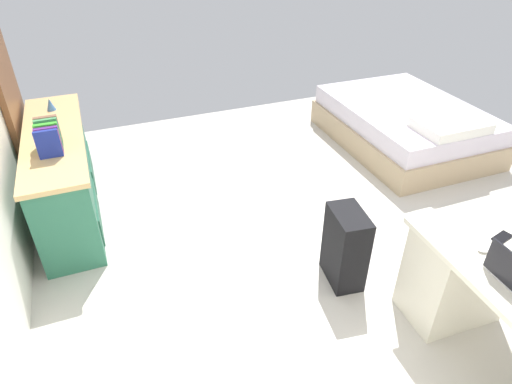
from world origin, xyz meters
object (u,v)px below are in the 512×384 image
Objects in this scene: cell_phone_by_mouse at (502,237)px; credenza at (64,174)px; bed at (405,125)px; figurine_small at (50,104)px; suitcase_black at (345,247)px; computer_mouse at (486,249)px.

credenza is at bearing 32.39° from cell_phone_by_mouse.
bed is at bearing -40.99° from cell_phone_by_mouse.
suitcase_black is at bearing -139.69° from figurine_small.
suitcase_black is at bearing 132.85° from bed.
figurine_small is (2.94, 2.30, 0.09)m from computer_mouse.
figurine_small is at bearing 0.16° from credenza.
computer_mouse is at bearing -141.95° from figurine_small.
computer_mouse is 3.73m from figurine_small.
bed is 19.11× the size of computer_mouse.
credenza is 3.43m from cell_phone_by_mouse.
bed is 2.80m from computer_mouse.
cell_phone_by_mouse is at bearing -72.01° from computer_mouse.
cell_phone_by_mouse is at bearing -130.40° from suitcase_black.
credenza is 2.98× the size of suitcase_black.
figurine_small is at bearing 26.45° from cell_phone_by_mouse.
credenza reaches higher than cell_phone_by_mouse.
bed is at bearing -39.33° from suitcase_black.
figurine_small is at bearing 48.12° from suitcase_black.
figurine_small reaches higher than suitcase_black.
suitcase_black is 5.49× the size of figurine_small.
credenza reaches higher than computer_mouse.
cell_phone_by_mouse reaches higher than bed.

